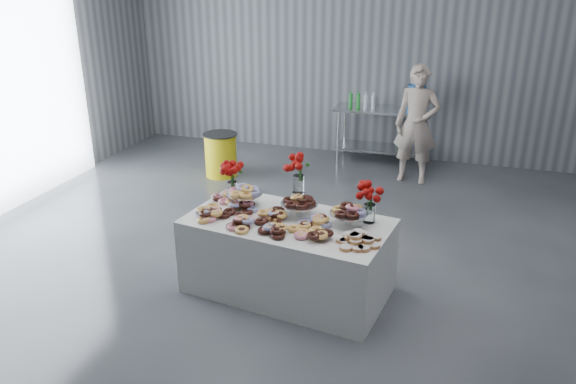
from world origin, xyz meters
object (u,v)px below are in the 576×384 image
at_px(water_jug, 416,95).
at_px(trash_barrel, 221,155).
at_px(prep_table, 382,126).
at_px(person, 417,124).
at_px(display_table, 288,256).

bearing_deg(water_jug, trash_barrel, -153.60).
relative_size(prep_table, water_jug, 2.71).
bearing_deg(person, trash_barrel, -165.60).
relative_size(person, trash_barrel, 2.60).
bearing_deg(person, water_jug, 99.11).
xyz_separation_m(display_table, prep_table, (0.24, 4.17, 0.24)).
bearing_deg(trash_barrel, person, 13.52).
relative_size(prep_table, person, 0.87).
bearing_deg(water_jug, display_table, -100.01).
height_order(person, trash_barrel, person).
height_order(prep_table, person, person).
bearing_deg(trash_barrel, prep_table, 31.33).
height_order(display_table, person, person).
relative_size(water_jug, person, 0.32).
distance_m(person, trash_barrel, 2.94).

